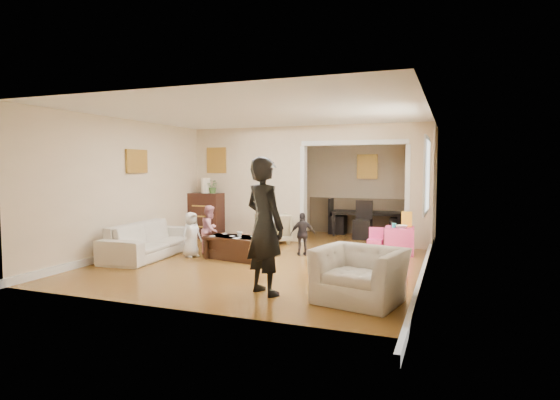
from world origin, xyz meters
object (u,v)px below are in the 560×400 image
at_px(armchair_front, 360,275).
at_px(coffee_cup, 239,234).
at_px(armchair_back, 273,228).
at_px(dresser, 206,215).
at_px(cyan_cup, 394,225).
at_px(child_toddler, 303,234).
at_px(child_kneel_b, 210,229).
at_px(dining_table, 367,223).
at_px(coffee_table, 236,248).
at_px(child_kneel_a, 191,235).
at_px(table_lamp, 206,185).
at_px(adult_person, 265,226).
at_px(play_table, 399,241).
at_px(sofa, 151,240).

bearing_deg(armchair_front, coffee_cup, 157.01).
xyz_separation_m(armchair_back, dresser, (-1.76, 0.11, 0.20)).
distance_m(armchair_back, cyan_cup, 2.72).
distance_m(armchair_back, dresser, 1.78).
bearing_deg(child_toddler, child_kneel_b, -13.36).
relative_size(dining_table, child_toddler, 2.10).
xyz_separation_m(dresser, cyan_cup, (4.45, -0.53, 0.03)).
bearing_deg(child_kneel_b, coffee_table, -120.98).
bearing_deg(child_kneel_a, armchair_front, -93.86).
height_order(table_lamp, adult_person, adult_person).
distance_m(armchair_back, child_kneel_b, 1.74).
relative_size(adult_person, child_toddler, 2.22).
bearing_deg(dining_table, child_toddler, -106.38).
xyz_separation_m(dresser, dining_table, (3.53, 1.78, -0.23)).
bearing_deg(play_table, coffee_cup, -149.37).
distance_m(armchair_back, play_table, 2.81).
xyz_separation_m(armchair_front, adult_person, (-1.25, -0.10, 0.57)).
bearing_deg(dining_table, armchair_front, -84.35).
bearing_deg(child_kneel_a, play_table, -42.88).
xyz_separation_m(dresser, adult_person, (3.18, -3.97, 0.37)).
bearing_deg(armchair_front, child_kneel_a, 166.33).
xyz_separation_m(coffee_cup, child_toddler, (0.95, 0.80, -0.05)).
xyz_separation_m(coffee_table, child_toddler, (1.05, 0.75, 0.20)).
height_order(coffee_cup, play_table, play_table).
bearing_deg(adult_person, coffee_table, -25.74).
bearing_deg(child_toddler, play_table, 176.62).
bearing_deg(child_kneel_b, child_kneel_a, 153.79).
bearing_deg(child_kneel_a, coffee_cup, -61.77).
bearing_deg(sofa, child_kneel_a, -78.68).
distance_m(coffee_table, cyan_cup, 3.07).
distance_m(table_lamp, coffee_cup, 2.90).
height_order(dresser, play_table, dresser).
bearing_deg(dining_table, coffee_cup, -116.68).
distance_m(coffee_cup, adult_person, 2.35).
distance_m(coffee_cup, play_table, 3.10).
bearing_deg(coffee_table, dresser, 131.60).
distance_m(coffee_table, play_table, 3.16).
height_order(armchair_front, coffee_table, armchair_front).
xyz_separation_m(dresser, coffee_table, (1.78, -2.01, -0.33)).
bearing_deg(coffee_table, cyan_cup, 29.01).
bearing_deg(child_toddler, table_lamp, -51.72).
height_order(dresser, child_toddler, dresser).
relative_size(coffee_cup, adult_person, 0.06).
distance_m(play_table, child_kneel_b, 3.68).
distance_m(table_lamp, child_kneel_a, 2.49).
bearing_deg(child_kneel_b, dresser, 24.59).
bearing_deg(child_kneel_a, armchair_back, 0.09).
bearing_deg(coffee_table, child_kneel_b, 156.80).
bearing_deg(coffee_cup, sofa, -169.60).
relative_size(table_lamp, child_toddler, 0.44).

